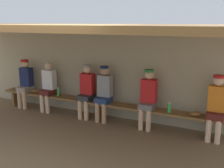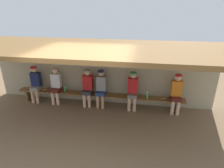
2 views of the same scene
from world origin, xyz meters
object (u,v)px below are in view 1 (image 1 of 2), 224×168
baseball_glove_dark_brown (196,114)px  player_near_post (25,81)px  player_leftmost (87,89)px  water_bottle_orange (169,107)px  player_shirtless_tan (104,91)px  water_bottle_green (58,92)px  baseball_glove_tan (35,91)px  player_middle (216,105)px  player_with_sunglasses (148,96)px  bench (100,105)px  player_in_red (48,85)px

baseball_glove_dark_brown → player_near_post: bearing=-23.5°
player_leftmost → water_bottle_orange: 2.10m
player_leftmost → player_shirtless_tan: bearing=0.0°
player_shirtless_tan → water_bottle_green: (-1.35, -0.02, -0.18)m
water_bottle_orange → baseball_glove_dark_brown: size_ratio=0.93×
player_leftmost → baseball_glove_tan: size_ratio=5.60×
player_middle → water_bottle_green: 3.90m
player_with_sunglasses → water_bottle_green: player_with_sunglasses is taller
baseball_glove_dark_brown → bench: bearing=-24.0°
bench → baseball_glove_dark_brown: size_ratio=25.00×
water_bottle_orange → baseball_glove_tan: size_ratio=0.93×
bench → player_with_sunglasses: player_with_sunglasses is taller
player_shirtless_tan → player_near_post: 2.48m
baseball_glove_tan → player_with_sunglasses: bearing=173.3°
player_near_post → player_shirtless_tan: bearing=0.0°
player_with_sunglasses → player_shirtless_tan: same height
player_middle → water_bottle_green: bearing=-179.8°
player_shirtless_tan → water_bottle_orange: bearing=-1.3°
water_bottle_orange → player_middle: bearing=2.2°
player_middle → player_near_post: size_ratio=1.00×
water_bottle_green → player_middle: bearing=0.2°
player_leftmost → water_bottle_orange: size_ratio=6.05×
bench → player_in_red: size_ratio=4.49×
player_shirtless_tan → baseball_glove_tan: size_ratio=5.60×
player_near_post → player_leftmost: bearing=0.0°
player_shirtless_tan → baseball_glove_tan: player_shirtless_tan is taller
player_middle → baseball_glove_dark_brown: size_ratio=5.60×
player_in_red → player_middle: 4.23m
bench → baseball_glove_dark_brown: bearing=-1.0°
water_bottle_green → baseball_glove_dark_brown: 3.51m
bench → player_with_sunglasses: (1.22, 0.00, 0.36)m
player_shirtless_tan → player_in_red: player_shirtless_tan is taller
bench → baseball_glove_tan: bearing=-179.4°
player_in_red → baseball_glove_dark_brown: 3.86m
player_leftmost → bench: bearing=-0.5°
player_with_sunglasses → player_leftmost: 1.60m
player_near_post → baseball_glove_tan: bearing=-4.2°
bench → player_with_sunglasses: 1.28m
player_with_sunglasses → player_middle: (1.44, 0.00, 0.00)m
baseball_glove_dark_brown → player_with_sunglasses: bearing=-25.3°
player_with_sunglasses → baseball_glove_dark_brown: player_with_sunglasses is taller
player_in_red → water_bottle_green: 0.37m
player_leftmost → baseball_glove_dark_brown: bearing=-0.9°
bench → player_shirtless_tan: player_shirtless_tan is taller
player_shirtless_tan → water_bottle_orange: 1.62m
player_middle → water_bottle_green: player_middle is taller
player_near_post → baseball_glove_tan: size_ratio=5.60×
player_in_red → player_leftmost: 1.20m
bench → baseball_glove_tan: baseball_glove_tan is taller
bench → player_shirtless_tan: 0.38m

